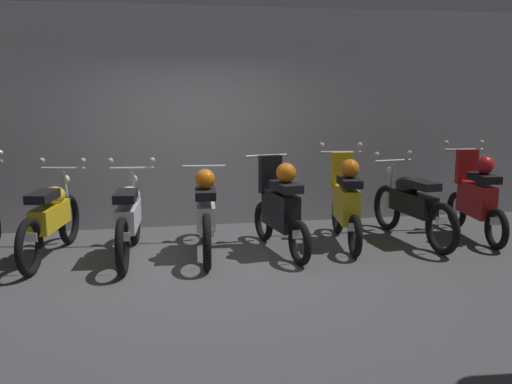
{
  "coord_description": "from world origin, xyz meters",
  "views": [
    {
      "loc": [
        -0.61,
        -6.23,
        2.04
      ],
      "look_at": [
        0.63,
        0.6,
        0.75
      ],
      "focal_mm": 40.04,
      "sensor_mm": 36.0,
      "label": 1
    }
  ],
  "objects_px": {
    "motorbike_slot_3": "(129,217)",
    "motorbike_slot_6": "(346,201)",
    "motorbike_slot_2": "(51,218)",
    "motorbike_slot_7": "(412,205)",
    "motorbike_slot_5": "(280,207)",
    "motorbike_slot_8": "(476,197)",
    "motorbike_slot_4": "(205,212)"
  },
  "relations": [
    {
      "from": "motorbike_slot_3",
      "to": "motorbike_slot_6",
      "type": "distance_m",
      "value": 2.76
    },
    {
      "from": "motorbike_slot_2",
      "to": "motorbike_slot_7",
      "type": "distance_m",
      "value": 4.59
    },
    {
      "from": "motorbike_slot_4",
      "to": "motorbike_slot_8",
      "type": "xyz_separation_m",
      "value": [
        3.68,
        0.11,
        0.04
      ]
    },
    {
      "from": "motorbike_slot_3",
      "to": "motorbike_slot_5",
      "type": "bearing_deg",
      "value": -2.7
    },
    {
      "from": "motorbike_slot_8",
      "to": "motorbike_slot_6",
      "type": "bearing_deg",
      "value": 179.69
    },
    {
      "from": "motorbike_slot_4",
      "to": "motorbike_slot_5",
      "type": "bearing_deg",
      "value": -5.18
    },
    {
      "from": "motorbike_slot_2",
      "to": "motorbike_slot_8",
      "type": "height_order",
      "value": "motorbike_slot_8"
    },
    {
      "from": "motorbike_slot_7",
      "to": "motorbike_slot_4",
      "type": "bearing_deg",
      "value": -177.85
    },
    {
      "from": "motorbike_slot_4",
      "to": "motorbike_slot_6",
      "type": "distance_m",
      "value": 1.85
    },
    {
      "from": "motorbike_slot_2",
      "to": "motorbike_slot_5",
      "type": "height_order",
      "value": "motorbike_slot_5"
    },
    {
      "from": "motorbike_slot_5",
      "to": "motorbike_slot_8",
      "type": "bearing_deg",
      "value": 3.96
    },
    {
      "from": "motorbike_slot_3",
      "to": "motorbike_slot_2",
      "type": "bearing_deg",
      "value": 170.45
    },
    {
      "from": "motorbike_slot_4",
      "to": "motorbike_slot_6",
      "type": "relative_size",
      "value": 1.16
    },
    {
      "from": "motorbike_slot_6",
      "to": "motorbike_slot_8",
      "type": "distance_m",
      "value": 1.84
    },
    {
      "from": "motorbike_slot_5",
      "to": "motorbike_slot_8",
      "type": "distance_m",
      "value": 2.77
    },
    {
      "from": "motorbike_slot_5",
      "to": "motorbike_slot_8",
      "type": "xyz_separation_m",
      "value": [
        2.76,
        0.19,
        0.0
      ]
    },
    {
      "from": "motorbike_slot_5",
      "to": "motorbike_slot_7",
      "type": "distance_m",
      "value": 1.85
    },
    {
      "from": "motorbike_slot_2",
      "to": "motorbike_slot_6",
      "type": "distance_m",
      "value": 3.68
    },
    {
      "from": "motorbike_slot_4",
      "to": "motorbike_slot_5",
      "type": "xyz_separation_m",
      "value": [
        0.91,
        -0.08,
        0.04
      ]
    },
    {
      "from": "motorbike_slot_6",
      "to": "motorbike_slot_7",
      "type": "bearing_deg",
      "value": -0.94
    },
    {
      "from": "motorbike_slot_7",
      "to": "motorbike_slot_8",
      "type": "distance_m",
      "value": 0.93
    },
    {
      "from": "motorbike_slot_3",
      "to": "motorbike_slot_4",
      "type": "bearing_deg",
      "value": -0.22
    },
    {
      "from": "motorbike_slot_4",
      "to": "motorbike_slot_5",
      "type": "relative_size",
      "value": 1.17
    },
    {
      "from": "motorbike_slot_4",
      "to": "motorbike_slot_7",
      "type": "bearing_deg",
      "value": 2.15
    },
    {
      "from": "motorbike_slot_2",
      "to": "motorbike_slot_4",
      "type": "bearing_deg",
      "value": -4.91
    },
    {
      "from": "motorbike_slot_3",
      "to": "motorbike_slot_6",
      "type": "bearing_deg",
      "value": 2.38
    },
    {
      "from": "motorbike_slot_6",
      "to": "motorbike_slot_8",
      "type": "xyz_separation_m",
      "value": [
        1.84,
        -0.01,
        0.0
      ]
    },
    {
      "from": "motorbike_slot_3",
      "to": "motorbike_slot_6",
      "type": "height_order",
      "value": "motorbike_slot_6"
    },
    {
      "from": "motorbike_slot_3",
      "to": "motorbike_slot_8",
      "type": "xyz_separation_m",
      "value": [
        4.6,
        0.1,
        0.08
      ]
    },
    {
      "from": "motorbike_slot_4",
      "to": "motorbike_slot_8",
      "type": "distance_m",
      "value": 3.68
    },
    {
      "from": "motorbike_slot_6",
      "to": "motorbike_slot_7",
      "type": "distance_m",
      "value": 0.92
    },
    {
      "from": "motorbike_slot_5",
      "to": "motorbike_slot_8",
      "type": "height_order",
      "value": "motorbike_slot_8"
    }
  ]
}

